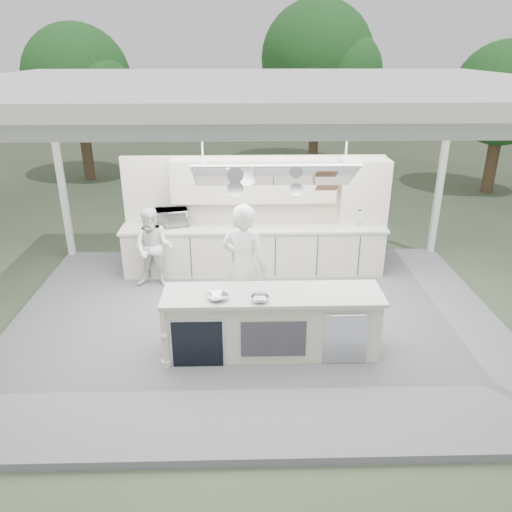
{
  "coord_description": "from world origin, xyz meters",
  "views": [
    {
      "loc": [
        -0.2,
        -7.13,
        4.27
      ],
      "look_at": [
        0.0,
        0.4,
        1.09
      ],
      "focal_mm": 35.0,
      "sensor_mm": 36.0,
      "label": 1
    }
  ],
  "objects_px": {
    "demo_island": "(271,323)",
    "head_chef": "(244,267)",
    "back_counter": "(254,249)",
    "sous_chef": "(153,248)"
  },
  "relations": [
    {
      "from": "demo_island",
      "to": "head_chef",
      "type": "xyz_separation_m",
      "value": [
        -0.37,
        0.78,
        0.54
      ]
    },
    {
      "from": "back_counter",
      "to": "sous_chef",
      "type": "relative_size",
      "value": 3.37
    },
    {
      "from": "head_chef",
      "to": "back_counter",
      "type": "bearing_deg",
      "value": -71.2
    },
    {
      "from": "demo_island",
      "to": "sous_chef",
      "type": "relative_size",
      "value": 2.06
    },
    {
      "from": "back_counter",
      "to": "sous_chef",
      "type": "bearing_deg",
      "value": -162.46
    },
    {
      "from": "back_counter",
      "to": "head_chef",
      "type": "height_order",
      "value": "head_chef"
    },
    {
      "from": "demo_island",
      "to": "back_counter",
      "type": "bearing_deg",
      "value": 93.63
    },
    {
      "from": "demo_island",
      "to": "head_chef",
      "type": "relative_size",
      "value": 1.53
    },
    {
      "from": "back_counter",
      "to": "head_chef",
      "type": "distance_m",
      "value": 2.11
    },
    {
      "from": "back_counter",
      "to": "head_chef",
      "type": "bearing_deg",
      "value": -95.48
    }
  ]
}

